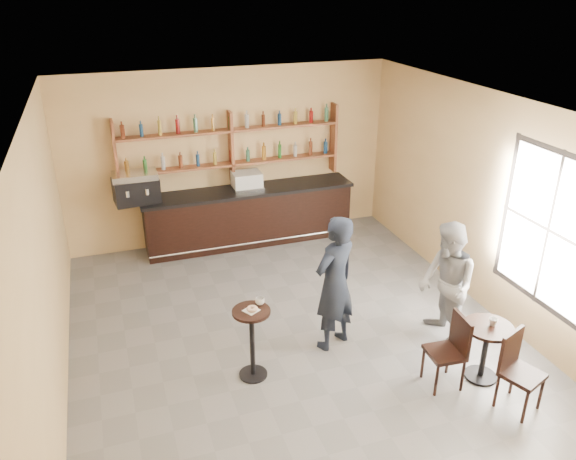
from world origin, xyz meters
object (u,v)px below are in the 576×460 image
object	(u,v)px
chair_west	(445,352)
chair_south	(522,374)
cafe_table	(484,352)
pastry_case	(247,181)
patron_second	(446,285)
man_main	(335,283)
bar_counter	(249,216)
pedestal_table	(252,344)
espresso_machine	(136,187)

from	to	relation	value
chair_west	chair_south	bearing A→B (deg)	46.96
chair_south	cafe_table	bearing A→B (deg)	73.46
pastry_case	patron_second	size ratio (longest dim) A/B	0.31
man_main	chair_south	distance (m)	2.46
pastry_case	bar_counter	bearing A→B (deg)	4.64
pedestal_table	bar_counter	bearing A→B (deg)	75.28
pedestal_table	patron_second	distance (m)	2.70
cafe_table	patron_second	distance (m)	1.00
pastry_case	pedestal_table	xyz separation A→B (m)	(-0.98, -3.82, -0.74)
bar_counter	pastry_case	size ratio (longest dim) A/B	7.31
chair_west	bar_counter	bearing A→B (deg)	-162.00
espresso_machine	pastry_case	xyz separation A→B (m)	(1.95, 0.00, -0.11)
chair_west	chair_south	size ratio (longest dim) A/B	0.98
man_main	cafe_table	bearing A→B (deg)	114.81
bar_counter	man_main	world-z (taller)	man_main
pedestal_table	chair_west	bearing A→B (deg)	-22.91
bar_counter	pedestal_table	xyz separation A→B (m)	(-1.00, -3.82, -0.05)
espresso_machine	chair_south	world-z (taller)	espresso_machine
pastry_case	patron_second	xyz separation A→B (m)	(1.69, -3.91, -0.35)
cafe_table	bar_counter	bearing A→B (deg)	109.65
espresso_machine	patron_second	world-z (taller)	patron_second
pedestal_table	man_main	bearing A→B (deg)	13.66
pastry_case	cafe_table	distance (m)	5.15
espresso_machine	pedestal_table	size ratio (longest dim) A/B	0.77
pastry_case	chair_south	xyz separation A→B (m)	(1.78, -5.38, -0.74)
espresso_machine	cafe_table	bearing A→B (deg)	-58.03
patron_second	bar_counter	bearing A→B (deg)	-146.49
cafe_table	patron_second	size ratio (longest dim) A/B	0.44
pedestal_table	cafe_table	world-z (taller)	pedestal_table
pedestal_table	chair_south	xyz separation A→B (m)	(2.76, -1.56, 0.00)
pastry_case	cafe_table	size ratio (longest dim) A/B	0.70
espresso_machine	cafe_table	xyz separation A→B (m)	(3.68, -4.78, -0.95)
cafe_table	chair_south	distance (m)	0.61
pedestal_table	man_main	size ratio (longest dim) A/B	0.51
espresso_machine	pastry_case	world-z (taller)	espresso_machine
bar_counter	pedestal_table	size ratio (longest dim) A/B	4.06
chair_west	pedestal_table	bearing A→B (deg)	-108.65
bar_counter	cafe_table	size ratio (longest dim) A/B	5.15
man_main	bar_counter	bearing A→B (deg)	-111.73
cafe_table	man_main	bearing A→B (deg)	139.96
bar_counter	espresso_machine	world-z (taller)	espresso_machine
pedestal_table	patron_second	bearing A→B (deg)	-1.92
pastry_case	chair_west	world-z (taller)	pastry_case
chair_south	pastry_case	bearing A→B (deg)	86.98
pedestal_table	chair_west	distance (m)	2.35
pastry_case	espresso_machine	bearing A→B (deg)	-175.36
chair_south	patron_second	size ratio (longest dim) A/B	0.56
espresso_machine	patron_second	bearing A→B (deg)	-52.63
bar_counter	pastry_case	xyz separation A→B (m)	(-0.02, 0.00, 0.69)
bar_counter	cafe_table	distance (m)	5.08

